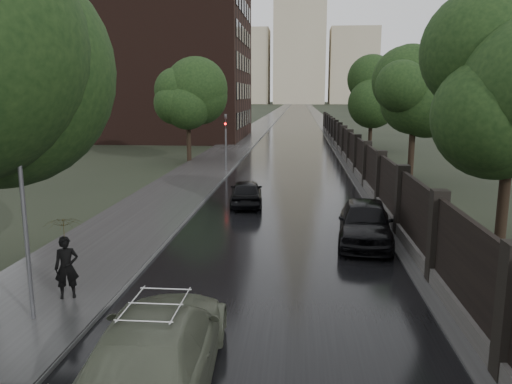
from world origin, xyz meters
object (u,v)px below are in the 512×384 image
lamp_post (24,213)px  volga_sedan (157,347)px  traffic_light (226,138)px  pedestrian_umbrella (64,234)px  tree_right_c (372,98)px  car_right_near (365,222)px  tree_left_far (188,95)px  hatchback_left (246,192)px  tree_right_b (414,100)px

lamp_post → volga_sedan: 4.62m
traffic_light → pedestrian_umbrella: (-0.83, -22.26, -0.56)m
tree_right_c → car_right_near: 31.80m
tree_left_far → hatchback_left: bearing=-68.0°
tree_right_c → lamp_post: bearing=-108.5°
pedestrian_umbrella → traffic_light: bearing=65.3°
tree_right_b → car_right_near: 14.54m
tree_right_c → car_right_near: (-4.39, -31.22, -4.16)m
lamp_post → tree_right_c: bearing=71.5°
tree_right_b → lamp_post: bearing=-122.2°
traffic_light → car_right_near: (7.41, -16.21, -1.61)m
tree_right_b → hatchback_left: 12.62m
car_right_near → tree_right_b: bearing=77.3°
tree_right_c → traffic_light: bearing=-128.2°
pedestrian_umbrella → tree_right_b: bearing=34.2°
lamp_post → traffic_light: size_ratio=1.28×
tree_right_c → hatchback_left: (-9.30, -25.36, -4.31)m
tree_left_far → lamp_post: bearing=-84.8°
tree_left_far → traffic_light: tree_left_far is taller
tree_left_far → pedestrian_umbrella: bearing=-84.0°
tree_right_c → traffic_light: (-11.80, -15.01, -2.55)m
tree_left_far → lamp_post: tree_left_far is taller
traffic_light → volga_sedan: traffic_light is taller
car_right_near → pedestrian_umbrella: bearing=-138.0°
car_right_near → pedestrian_umbrella: 10.27m
lamp_post → car_right_near: bearing=40.6°
tree_left_far → lamp_post: (2.60, -28.50, -2.57)m
tree_left_far → tree_right_b: tree_left_far is taller
tree_right_c → hatchback_left: size_ratio=1.86×
hatchback_left → volga_sedan: bearing=85.0°
tree_left_far → traffic_light: (3.70, -5.01, -2.84)m
tree_left_far → traffic_light: size_ratio=1.85×
volga_sedan → car_right_near: bearing=-120.5°
tree_left_far → car_right_near: (11.11, -21.22, -4.45)m
tree_right_c → lamp_post: size_ratio=1.37×
tree_right_b → traffic_light: 12.44m
traffic_light → pedestrian_umbrella: 22.28m
volga_sedan → hatchback_left: size_ratio=1.42×
volga_sedan → hatchback_left: bearing=-93.1°
tree_right_c → volga_sedan: (-9.30, -40.70, -4.17)m
lamp_post → hatchback_left: size_ratio=1.35×
car_right_near → pedestrian_umbrella: size_ratio=1.84×
tree_right_c → hatchback_left: 27.35m
traffic_light → hatchback_left: size_ratio=1.06×
tree_left_far → tree_right_b: 17.45m
volga_sedan → pedestrian_umbrella: pedestrian_umbrella is taller
tree_right_b → pedestrian_umbrella: tree_right_b is taller
tree_right_b → car_right_near: bearing=-108.4°
traffic_light → pedestrian_umbrella: size_ratio=1.58×
lamp_post → car_right_near: (8.51, 7.28, -1.88)m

